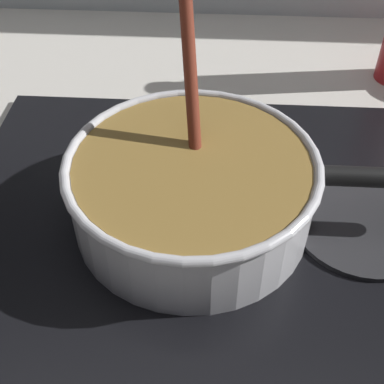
% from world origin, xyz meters
% --- Properties ---
extents(hob_plate, '(0.56, 0.48, 0.01)m').
position_xyz_m(hob_plate, '(0.11, 0.21, 0.01)').
color(hob_plate, black).
rests_on(hob_plate, ground).
extents(burner_ring, '(0.17, 0.17, 0.01)m').
position_xyz_m(burner_ring, '(0.11, 0.21, 0.02)').
color(burner_ring, '#592D0C').
rests_on(burner_ring, hob_plate).
extents(spare_burner, '(0.16, 0.16, 0.01)m').
position_xyz_m(spare_burner, '(0.31, 0.21, 0.01)').
color(spare_burner, '#262628').
rests_on(spare_burner, hob_plate).
extents(cooking_pan, '(0.41, 0.28, 0.29)m').
position_xyz_m(cooking_pan, '(0.12, 0.22, 0.06)').
color(cooking_pan, silver).
rests_on(cooking_pan, hob_plate).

